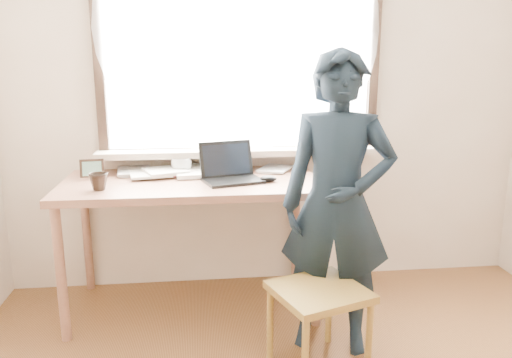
{
  "coord_description": "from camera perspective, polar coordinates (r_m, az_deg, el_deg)",
  "views": [
    {
      "loc": [
        -0.48,
        -1.29,
        1.5
      ],
      "look_at": [
        -0.22,
        0.95,
        0.97
      ],
      "focal_mm": 35.0,
      "sensor_mm": 36.0,
      "label": 1
    }
  ],
  "objects": [
    {
      "name": "work_chair",
      "position": [
        2.53,
        7.22,
        -13.64
      ],
      "size": [
        0.53,
        0.52,
        0.43
      ],
      "color": "olive",
      "rests_on": "ground"
    },
    {
      "name": "room_shell",
      "position": [
        1.57,
        10.86,
        17.92
      ],
      "size": [
        3.52,
        4.02,
        2.61
      ],
      "color": "beige",
      "rests_on": "ground"
    },
    {
      "name": "mug_white",
      "position": [
        3.17,
        -8.52,
        1.5
      ],
      "size": [
        0.18,
        0.18,
        0.1
      ],
      "primitive_type": "imported",
      "rotation": [
        0.0,
        0.0,
        0.56
      ],
      "color": "white",
      "rests_on": "desk"
    },
    {
      "name": "mug_dark",
      "position": [
        2.86,
        -17.53,
        -0.29
      ],
      "size": [
        0.14,
        0.14,
        0.1
      ],
      "primitive_type": "imported",
      "rotation": [
        0.0,
        0.0,
        -0.62
      ],
      "color": "black",
      "rests_on": "desk"
    },
    {
      "name": "book_b",
      "position": [
        3.27,
        0.71,
        1.26
      ],
      "size": [
        0.27,
        0.3,
        0.02
      ],
      "primitive_type": "imported",
      "rotation": [
        0.0,
        0.0,
        -0.47
      ],
      "color": "white",
      "rests_on": "desk"
    },
    {
      "name": "desk",
      "position": [
        3.02,
        -7.35,
        -1.66
      ],
      "size": [
        1.52,
        0.76,
        0.81
      ],
      "color": "#8D5D46",
      "rests_on": "ground"
    },
    {
      "name": "picture_frame",
      "position": [
        3.15,
        -18.22,
        1.0
      ],
      "size": [
        0.14,
        0.03,
        0.11
      ],
      "color": "black",
      "rests_on": "desk"
    },
    {
      "name": "book_a",
      "position": [
        3.25,
        -15.56,
        0.77
      ],
      "size": [
        0.24,
        0.3,
        0.03
      ],
      "primitive_type": "imported",
      "rotation": [
        0.0,
        0.0,
        0.13
      ],
      "color": "white",
      "rests_on": "desk"
    },
    {
      "name": "desk_clutter",
      "position": [
        3.18,
        -11.54,
        0.85
      ],
      "size": [
        0.68,
        0.49,
        0.04
      ],
      "color": "red",
      "rests_on": "desk"
    },
    {
      "name": "laptop",
      "position": [
        2.96,
        -2.99,
        0.86
      ],
      "size": [
        0.39,
        0.34,
        0.22
      ],
      "color": "black",
      "rests_on": "desk"
    },
    {
      "name": "mouse",
      "position": [
        2.93,
        1.41,
        0.04
      ],
      "size": [
        0.1,
        0.07,
        0.04
      ],
      "primitive_type": "ellipsoid",
      "color": "black",
      "rests_on": "desk"
    },
    {
      "name": "person",
      "position": [
        2.6,
        9.26,
        -2.94
      ],
      "size": [
        0.66,
        0.53,
        1.57
      ],
      "primitive_type": "imported",
      "rotation": [
        0.0,
        0.0,
        -0.3
      ],
      "color": "black",
      "rests_on": "ground"
    }
  ]
}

